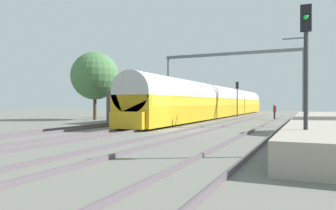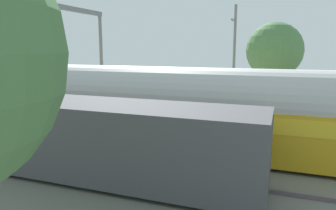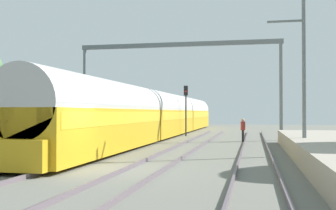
{
  "view_description": "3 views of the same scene",
  "coord_description": "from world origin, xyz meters",
  "px_view_note": "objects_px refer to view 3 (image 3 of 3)",
  "views": [
    {
      "loc": [
        8.58,
        -19.98,
        1.81
      ],
      "look_at": [
        -2.02,
        4.17,
        1.65
      ],
      "focal_mm": 34.34,
      "sensor_mm": 36.0,
      "label": 1
    },
    {
      "loc": [
        -15.84,
        3.1,
        4.83
      ],
      "look_at": [
        0.06,
        8.91,
        1.76
      ],
      "focal_mm": 33.61,
      "sensor_mm": 36.0,
      "label": 2
    },
    {
      "loc": [
        5.98,
        -15.15,
        2.18
      ],
      "look_at": [
        -1.01,
        18.85,
        2.78
      ],
      "focal_mm": 44.57,
      "sensor_mm": 36.0,
      "label": 3
    }
  ],
  "objects_px": {
    "freight_car": "(63,123)",
    "railway_signal_far": "(186,104)",
    "passenger_train": "(165,114)",
    "person_crossing": "(243,128)",
    "catenary_gantry": "(178,66)"
  },
  "relations": [
    {
      "from": "passenger_train",
      "to": "railway_signal_far",
      "type": "xyz_separation_m",
      "value": [
        1.92,
        0.36,
        1.01
      ]
    },
    {
      "from": "passenger_train",
      "to": "person_crossing",
      "type": "bearing_deg",
      "value": -39.5
    },
    {
      "from": "person_crossing",
      "to": "freight_car",
      "type": "bearing_deg",
      "value": 103.06
    },
    {
      "from": "freight_car",
      "to": "person_crossing",
      "type": "xyz_separation_m",
      "value": [
        11.28,
        6.49,
        -0.44
      ]
    },
    {
      "from": "passenger_train",
      "to": "railway_signal_far",
      "type": "relative_size",
      "value": 10.65
    },
    {
      "from": "catenary_gantry",
      "to": "freight_car",
      "type": "bearing_deg",
      "value": -126.43
    },
    {
      "from": "passenger_train",
      "to": "person_crossing",
      "type": "height_order",
      "value": "passenger_train"
    },
    {
      "from": "freight_car",
      "to": "railway_signal_far",
      "type": "distance_m",
      "value": 14.21
    },
    {
      "from": "catenary_gantry",
      "to": "railway_signal_far",
      "type": "bearing_deg",
      "value": 91.33
    },
    {
      "from": "freight_car",
      "to": "railway_signal_far",
      "type": "height_order",
      "value": "railway_signal_far"
    },
    {
      "from": "person_crossing",
      "to": "railway_signal_far",
      "type": "bearing_deg",
      "value": 23.18
    },
    {
      "from": "person_crossing",
      "to": "catenary_gantry",
      "type": "distance_m",
      "value": 7.34
    },
    {
      "from": "passenger_train",
      "to": "person_crossing",
      "type": "xyz_separation_m",
      "value": [
        7.23,
        -5.96,
        -0.94
      ]
    },
    {
      "from": "passenger_train",
      "to": "freight_car",
      "type": "relative_size",
      "value": 3.78
    },
    {
      "from": "freight_car",
      "to": "person_crossing",
      "type": "distance_m",
      "value": 13.02
    }
  ]
}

